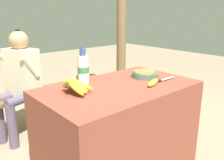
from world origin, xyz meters
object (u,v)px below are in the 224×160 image
at_px(loose_banana_front, 153,83).
at_px(banana_bunch_green, 82,77).
at_px(serving_bowl, 145,74).
at_px(wooden_bench, 47,95).
at_px(banana_bunch_ripe, 74,84).
at_px(water_bottle, 83,69).
at_px(knife, 163,80).
at_px(seated_vendor, 19,77).
at_px(support_post_far, 121,21).

relative_size(loose_banana_front, banana_bunch_green, 0.71).
xyz_separation_m(serving_bowl, wooden_bench, (-0.40, 1.11, -0.41)).
height_order(banana_bunch_ripe, water_bottle, water_bottle).
xyz_separation_m(banana_bunch_ripe, knife, (0.71, -0.20, -0.06)).
distance_m(serving_bowl, banana_bunch_green, 1.15).
xyz_separation_m(water_bottle, seated_vendor, (-0.21, 0.86, -0.21)).
bearing_deg(wooden_bench, seated_vendor, -171.17).
bearing_deg(loose_banana_front, serving_bowl, 57.01).
xyz_separation_m(loose_banana_front, wooden_bench, (-0.27, 1.31, -0.40)).
bearing_deg(support_post_far, seated_vendor, -171.69).
xyz_separation_m(knife, wooden_bench, (-0.42, 1.29, -0.39)).
bearing_deg(banana_bunch_ripe, loose_banana_front, -22.26).
bearing_deg(knife, water_bottle, 144.84).
xyz_separation_m(seated_vendor, support_post_far, (1.64, 0.24, 0.51)).
distance_m(knife, support_post_far, 1.79).
height_order(banana_bunch_ripe, loose_banana_front, banana_bunch_ripe).
relative_size(water_bottle, wooden_bench, 0.19).
xyz_separation_m(seated_vendor, banana_bunch_green, (0.79, 0.05, -0.14)).
xyz_separation_m(loose_banana_front, banana_bunch_green, (0.22, 1.31, -0.26)).
distance_m(wooden_bench, support_post_far, 1.57).
bearing_deg(water_bottle, wooden_bench, 83.81).
relative_size(serving_bowl, support_post_far, 0.09).
height_order(water_bottle, banana_bunch_green, water_bottle).
distance_m(knife, wooden_bench, 1.41).
relative_size(knife, wooden_bench, 0.14).
distance_m(banana_bunch_ripe, wooden_bench, 1.21).
bearing_deg(loose_banana_front, banana_bunch_ripe, 157.74).
bearing_deg(seated_vendor, loose_banana_front, 95.69).
xyz_separation_m(wooden_bench, banana_bunch_green, (0.48, -0.00, 0.14)).
xyz_separation_m(serving_bowl, banana_bunch_green, (0.09, 1.11, -0.27)).
bearing_deg(wooden_bench, support_post_far, 8.20).
relative_size(serving_bowl, loose_banana_front, 1.19).
relative_size(banana_bunch_ripe, loose_banana_front, 1.47).
bearing_deg(support_post_far, knife, -121.89).
bearing_deg(banana_bunch_ripe, banana_bunch_green, 54.41).
distance_m(knife, banana_bunch_green, 1.31).
relative_size(water_bottle, seated_vendor, 0.27).
distance_m(water_bottle, support_post_far, 1.84).
bearing_deg(support_post_far, loose_banana_front, -125.43).
distance_m(seated_vendor, support_post_far, 1.74).
height_order(wooden_bench, support_post_far, support_post_far).
relative_size(knife, banana_bunch_green, 0.89).
bearing_deg(serving_bowl, knife, -82.88).
bearing_deg(loose_banana_front, wooden_bench, 101.55).
distance_m(banana_bunch_green, support_post_far, 1.10).
bearing_deg(banana_bunch_ripe, support_post_far, 38.07).
relative_size(banana_bunch_ripe, serving_bowl, 1.23).
height_order(knife, support_post_far, support_post_far).
xyz_separation_m(knife, banana_bunch_green, (0.07, 1.29, -0.25)).
bearing_deg(support_post_far, water_bottle, -142.45).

